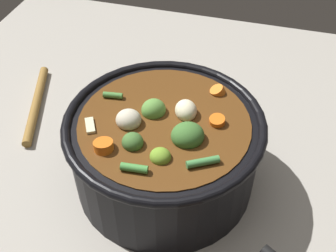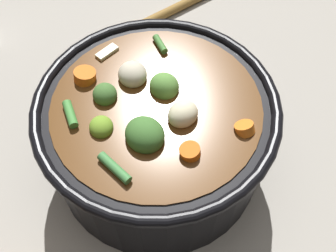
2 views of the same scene
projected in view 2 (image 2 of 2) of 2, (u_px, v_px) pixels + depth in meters
ground_plane at (158, 158)px, 0.58m from camera, size 1.10×1.10×0.00m
cooking_pot at (157, 132)px, 0.52m from camera, size 0.30×0.30×0.16m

